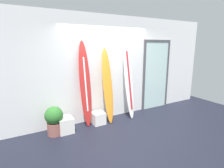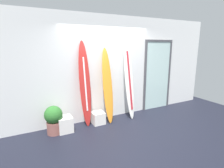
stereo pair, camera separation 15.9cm
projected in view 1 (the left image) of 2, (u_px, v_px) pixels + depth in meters
ground at (131, 136)px, 4.09m from camera, size 8.00×8.00×0.04m
wall_back at (105, 68)px, 4.90m from camera, size 7.20×0.20×2.80m
surfboard_crimson at (85, 84)px, 4.39m from camera, size 0.30×0.33×2.14m
surfboard_sunset at (108, 86)px, 4.64m from camera, size 0.27×0.44×1.96m
surfboard_ivory at (129, 81)px, 4.93m from camera, size 0.26×0.48×2.13m
display_block_left at (66, 125)px, 4.18m from camera, size 0.34×0.34×0.36m
display_block_center at (98, 118)px, 4.65m from camera, size 0.31×0.31×0.31m
glass_door at (156, 74)px, 5.70m from camera, size 1.04×0.06×2.18m
potted_plant at (54, 120)px, 4.05m from camera, size 0.41×0.41×0.67m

